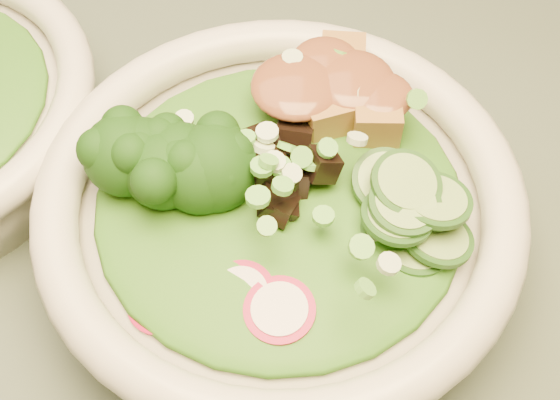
{
  "coord_description": "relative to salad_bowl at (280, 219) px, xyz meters",
  "views": [
    {
      "loc": [
        0.09,
        -0.2,
        1.2
      ],
      "look_at": [
        0.07,
        0.07,
        0.81
      ],
      "focal_mm": 50.0,
      "sensor_mm": 36.0,
      "label": 1
    }
  ],
  "objects": [
    {
      "name": "salad_bowl",
      "position": [
        0.0,
        0.0,
        0.0
      ],
      "size": [
        0.29,
        0.29,
        0.08
      ],
      "rotation": [
        0.0,
        0.0,
        -0.43
      ],
      "color": "silver",
      "rests_on": "dining_table"
    },
    {
      "name": "radish_slices",
      "position": [
        -0.02,
        -0.07,
        0.03
      ],
      "size": [
        0.13,
        0.09,
        0.02
      ],
      "primitive_type": null,
      "rotation": [
        0.0,
        0.0,
        -0.43
      ],
      "color": "#A00C33",
      "rests_on": "salad_bowl"
    },
    {
      "name": "lettuce_bed",
      "position": [
        0.0,
        0.0,
        0.02
      ],
      "size": [
        0.22,
        0.22,
        0.03
      ],
      "primitive_type": "ellipsoid",
      "color": "#226315",
      "rests_on": "salad_bowl"
    },
    {
      "name": "tofu_cubes",
      "position": [
        0.02,
        0.07,
        0.04
      ],
      "size": [
        0.12,
        0.1,
        0.04
      ],
      "primitive_type": null,
      "rotation": [
        0.0,
        0.0,
        -0.43
      ],
      "color": "olive",
      "rests_on": "salad_bowl"
    },
    {
      "name": "cucumber_slices",
      "position": [
        0.07,
        -0.02,
        0.04
      ],
      "size": [
        0.1,
        0.1,
        0.04
      ],
      "primitive_type": null,
      "rotation": [
        0.0,
        0.0,
        -0.43
      ],
      "color": "#81AE60",
      "rests_on": "salad_bowl"
    },
    {
      "name": "mushroom_heap",
      "position": [
        0.0,
        0.01,
        0.04
      ],
      "size": [
        0.1,
        0.1,
        0.04
      ],
      "primitive_type": null,
      "rotation": [
        0.0,
        0.0,
        -0.43
      ],
      "color": "black",
      "rests_on": "salad_bowl"
    },
    {
      "name": "peanut_sauce",
      "position": [
        0.02,
        0.07,
        0.05
      ],
      "size": [
        0.08,
        0.06,
        0.02
      ],
      "primitive_type": "ellipsoid",
      "color": "brown",
      "rests_on": "tofu_cubes"
    },
    {
      "name": "scallion_garnish",
      "position": [
        0.0,
        0.0,
        0.05
      ],
      "size": [
        0.21,
        0.21,
        0.03
      ],
      "primitive_type": null,
      "color": "#60B33F",
      "rests_on": "salad_bowl"
    },
    {
      "name": "broccoli_florets",
      "position": [
        -0.07,
        0.02,
        0.04
      ],
      "size": [
        0.11,
        0.11,
        0.05
      ],
      "primitive_type": null,
      "rotation": [
        0.0,
        0.0,
        -0.43
      ],
      "color": "black",
      "rests_on": "salad_bowl"
    }
  ]
}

